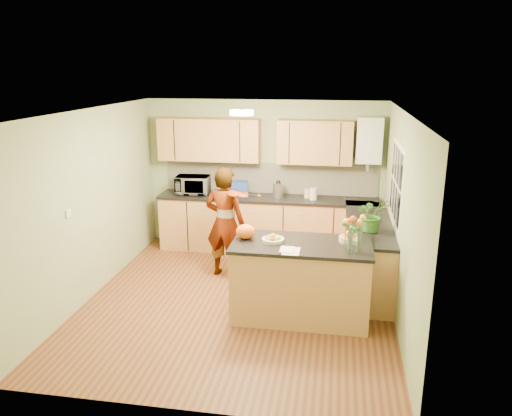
# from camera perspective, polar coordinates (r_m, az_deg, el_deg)

# --- Properties ---
(floor) EXTENTS (4.50, 4.50, 0.00)m
(floor) POSITION_cam_1_polar(r_m,az_deg,el_deg) (6.80, -1.98, -10.53)
(floor) COLOR #5B2D1A
(floor) RESTS_ON ground
(ceiling) EXTENTS (4.00, 4.50, 0.02)m
(ceiling) POSITION_cam_1_polar(r_m,az_deg,el_deg) (6.11, -2.20, 10.97)
(ceiling) COLOR white
(ceiling) RESTS_ON wall_back
(wall_back) EXTENTS (4.00, 0.02, 2.50)m
(wall_back) POSITION_cam_1_polar(r_m,az_deg,el_deg) (8.49, 0.94, 3.83)
(wall_back) COLOR #8CA273
(wall_back) RESTS_ON floor
(wall_front) EXTENTS (4.00, 0.02, 2.50)m
(wall_front) POSITION_cam_1_polar(r_m,az_deg,el_deg) (4.29, -8.13, -8.67)
(wall_front) COLOR #8CA273
(wall_front) RESTS_ON floor
(wall_left) EXTENTS (0.02, 4.50, 2.50)m
(wall_left) POSITION_cam_1_polar(r_m,az_deg,el_deg) (7.01, -18.33, 0.41)
(wall_left) COLOR #8CA273
(wall_left) RESTS_ON floor
(wall_right) EXTENTS (0.02, 4.50, 2.50)m
(wall_right) POSITION_cam_1_polar(r_m,az_deg,el_deg) (6.27, 16.15, -1.18)
(wall_right) COLOR #8CA273
(wall_right) RESTS_ON floor
(back_counter) EXTENTS (3.64, 0.62, 0.94)m
(back_counter) POSITION_cam_1_polar(r_m,az_deg,el_deg) (8.39, 1.29, -1.83)
(back_counter) COLOR #B77549
(back_counter) RESTS_ON floor
(right_counter) EXTENTS (0.62, 2.24, 0.94)m
(right_counter) POSITION_cam_1_polar(r_m,az_deg,el_deg) (7.29, 12.61, -5.00)
(right_counter) COLOR #B77549
(right_counter) RESTS_ON floor
(splashback) EXTENTS (3.60, 0.02, 0.52)m
(splashback) POSITION_cam_1_polar(r_m,az_deg,el_deg) (8.47, 1.59, 3.46)
(splashback) COLOR beige
(splashback) RESTS_ON back_counter
(upper_cabinets) EXTENTS (3.20, 0.34, 0.70)m
(upper_cabinets) POSITION_cam_1_polar(r_m,az_deg,el_deg) (8.25, -0.44, 7.71)
(upper_cabinets) COLOR #B77549
(upper_cabinets) RESTS_ON wall_back
(boiler) EXTENTS (0.40, 0.30, 0.86)m
(boiler) POSITION_cam_1_polar(r_m,az_deg,el_deg) (8.14, 12.81, 7.55)
(boiler) COLOR white
(boiler) RESTS_ON wall_back
(window_right) EXTENTS (0.01, 1.30, 1.05)m
(window_right) POSITION_cam_1_polar(r_m,az_deg,el_deg) (6.77, 15.74, 2.72)
(window_right) COLOR white
(window_right) RESTS_ON wall_right
(light_switch) EXTENTS (0.02, 0.09, 0.09)m
(light_switch) POSITION_cam_1_polar(r_m,az_deg,el_deg) (6.48, -20.66, -0.57)
(light_switch) COLOR white
(light_switch) RESTS_ON wall_left
(ceiling_lamp) EXTENTS (0.30, 0.30, 0.07)m
(ceiling_lamp) POSITION_cam_1_polar(r_m,az_deg,el_deg) (6.40, -1.65, 10.85)
(ceiling_lamp) COLOR #FFEABF
(ceiling_lamp) RESTS_ON ceiling
(peninsula_island) EXTENTS (1.69, 0.86, 0.97)m
(peninsula_island) POSITION_cam_1_polar(r_m,az_deg,el_deg) (6.24, 5.14, -8.18)
(peninsula_island) COLOR #B77549
(peninsula_island) RESTS_ON floor
(fruit_dish) EXTENTS (0.27, 0.27, 0.09)m
(fruit_dish) POSITION_cam_1_polar(r_m,az_deg,el_deg) (6.08, 1.96, -3.50)
(fruit_dish) COLOR beige
(fruit_dish) RESTS_ON peninsula_island
(orange_bowl) EXTENTS (0.22, 0.22, 0.13)m
(orange_bowl) POSITION_cam_1_polar(r_m,az_deg,el_deg) (6.17, 10.47, -3.31)
(orange_bowl) COLOR beige
(orange_bowl) RESTS_ON peninsula_island
(flower_vase) EXTENTS (0.27, 0.27, 0.51)m
(flower_vase) POSITION_cam_1_polar(r_m,az_deg,el_deg) (5.77, 11.14, -1.76)
(flower_vase) COLOR silver
(flower_vase) RESTS_ON peninsula_island
(orange_bag) EXTENTS (0.30, 0.28, 0.18)m
(orange_bag) POSITION_cam_1_polar(r_m,az_deg,el_deg) (6.16, -1.20, -2.72)
(orange_bag) COLOR orange
(orange_bag) RESTS_ON peninsula_island
(papers) EXTENTS (0.20, 0.27, 0.01)m
(papers) POSITION_cam_1_polar(r_m,az_deg,el_deg) (5.78, 4.03, -4.91)
(papers) COLOR white
(papers) RESTS_ON peninsula_island
(violinist) EXTENTS (0.66, 0.50, 1.65)m
(violinist) POSITION_cam_1_polar(r_m,az_deg,el_deg) (7.30, -3.56, -1.66)
(violinist) COLOR #E2A48A
(violinist) RESTS_ON floor
(violin) EXTENTS (0.69, 0.60, 0.17)m
(violin) POSITION_cam_1_polar(r_m,az_deg,el_deg) (6.92, -2.43, 1.63)
(violin) COLOR #511805
(violin) RESTS_ON violinist
(microwave) EXTENTS (0.57, 0.41, 0.30)m
(microwave) POSITION_cam_1_polar(r_m,az_deg,el_deg) (8.50, -7.24, 2.64)
(microwave) COLOR white
(microwave) RESTS_ON back_counter
(blue_box) EXTENTS (0.33, 0.27, 0.23)m
(blue_box) POSITION_cam_1_polar(r_m,az_deg,el_deg) (8.35, -1.96, 2.26)
(blue_box) COLOR navy
(blue_box) RESTS_ON back_counter
(kettle) EXTENTS (0.17, 0.17, 0.33)m
(kettle) POSITION_cam_1_polar(r_m,az_deg,el_deg) (8.22, 2.54, 2.16)
(kettle) COLOR #B6B6BB
(kettle) RESTS_ON back_counter
(jar_cream) EXTENTS (0.13, 0.13, 0.15)m
(jar_cream) POSITION_cam_1_polar(r_m,az_deg,el_deg) (8.22, 5.88, 1.68)
(jar_cream) COLOR beige
(jar_cream) RESTS_ON back_counter
(jar_white) EXTENTS (0.14, 0.14, 0.19)m
(jar_white) POSITION_cam_1_polar(r_m,az_deg,el_deg) (8.13, 6.57, 1.62)
(jar_white) COLOR white
(jar_white) RESTS_ON back_counter
(potted_plant) EXTENTS (0.48, 0.44, 0.46)m
(potted_plant) POSITION_cam_1_polar(r_m,az_deg,el_deg) (6.64, 13.16, -0.72)
(potted_plant) COLOR #356A23
(potted_plant) RESTS_ON right_counter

